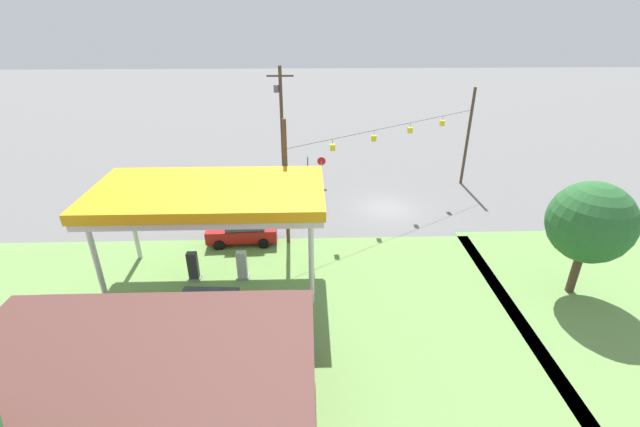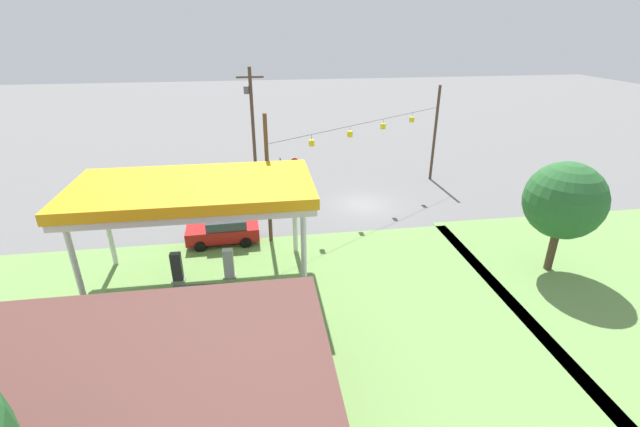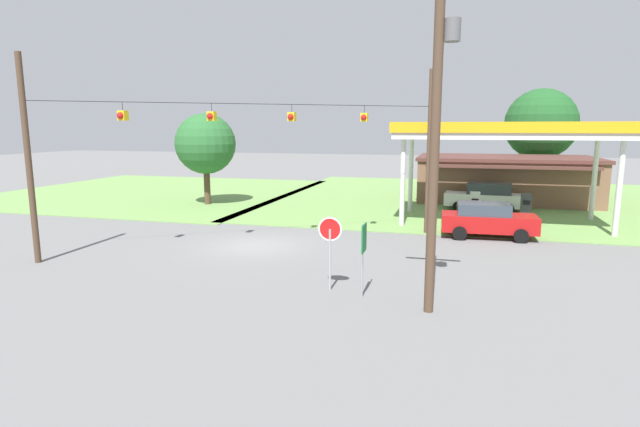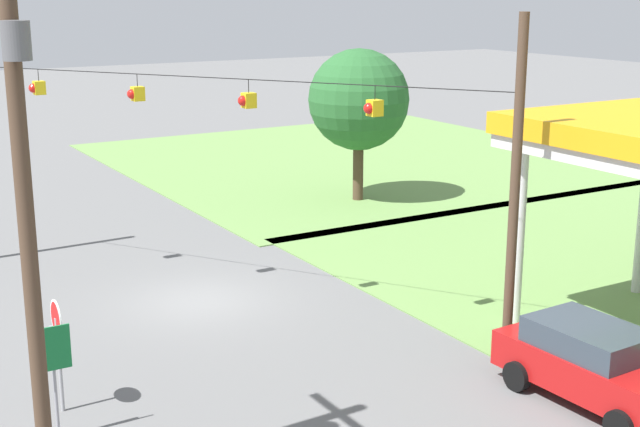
{
  "view_description": "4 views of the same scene",
  "coord_description": "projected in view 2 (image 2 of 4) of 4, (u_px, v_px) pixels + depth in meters",
  "views": [
    {
      "loc": [
        6.09,
        29.61,
        14.22
      ],
      "look_at": [
        5.3,
        4.15,
        1.7
      ],
      "focal_mm": 24.0,
      "sensor_mm": 36.0,
      "label": 1
    },
    {
      "loc": [
        7.9,
        29.87,
        13.03
      ],
      "look_at": [
        4.07,
        4.18,
        1.37
      ],
      "focal_mm": 24.0,
      "sensor_mm": 36.0,
      "label": 2
    },
    {
      "loc": [
        8.87,
        -20.84,
        5.4
      ],
      "look_at": [
        2.44,
        2.31,
        1.25
      ],
      "focal_mm": 28.0,
      "sensor_mm": 36.0,
      "label": 3
    },
    {
      "loc": [
        22.63,
        -9.4,
        8.76
      ],
      "look_at": [
        2.59,
        2.53,
        2.85
      ],
      "focal_mm": 50.0,
      "sensor_mm": 36.0,
      "label": 4
    }
  ],
  "objects": [
    {
      "name": "fuel_pump_far",
      "position": [
        177.0,
        268.0,
        23.17
      ],
      "size": [
        0.71,
        0.56,
        1.75
      ],
      "color": "gray",
      "rests_on": "ground"
    },
    {
      "name": "utility_pole_main",
      "position": [
        252.0,
        121.0,
        35.74
      ],
      "size": [
        2.2,
        0.44,
        9.79
      ],
      "color": "#4C3828",
      "rests_on": "ground"
    },
    {
      "name": "signal_span_gantry",
      "position": [
        366.0,
        148.0,
        31.51
      ],
      "size": [
        15.06,
        10.24,
        8.25
      ],
      "color": "#4C3828",
      "rests_on": "ground"
    },
    {
      "name": "car_at_pumps_front",
      "position": [
        224.0,
        230.0,
        27.26
      ],
      "size": [
        4.6,
        2.26,
        1.73
      ],
      "rotation": [
        0.0,
        0.0,
        0.04
      ],
      "color": "#AD1414",
      "rests_on": "ground"
    },
    {
      "name": "gas_station_canopy",
      "position": [
        193.0,
        192.0,
        21.58
      ],
      "size": [
        12.01,
        6.19,
        5.69
      ],
      "color": "silver",
      "rests_on": "ground"
    },
    {
      "name": "ground_plane",
      "position": [
        364.0,
        205.0,
        33.35
      ],
      "size": [
        160.0,
        160.0,
        0.0
      ],
      "primitive_type": "plane",
      "color": "slate"
    },
    {
      "name": "route_sign",
      "position": [
        280.0,
        165.0,
        36.9
      ],
      "size": [
        0.1,
        0.7,
        2.4
      ],
      "color": "gray",
      "rests_on": "ground"
    },
    {
      "name": "fuel_pump_near",
      "position": [
        229.0,
        264.0,
        23.55
      ],
      "size": [
        0.71,
        0.56,
        1.75
      ],
      "color": "gray",
      "rests_on": "ground"
    },
    {
      "name": "tree_west_verge",
      "position": [
        564.0,
        201.0,
        22.93
      ],
      "size": [
        4.2,
        4.2,
        6.39
      ],
      "color": "#4C3828",
      "rests_on": "ground"
    },
    {
      "name": "car_at_pumps_rear",
      "position": [
        207.0,
        310.0,
        19.59
      ],
      "size": [
        5.08,
        2.37,
        1.84
      ],
      "rotation": [
        0.0,
        0.0,
        3.07
      ],
      "color": "white",
      "rests_on": "ground"
    },
    {
      "name": "stop_sign_roadside",
      "position": [
        295.0,
        165.0,
        36.66
      ],
      "size": [
        0.8,
        0.08,
        2.5
      ],
      "rotation": [
        0.0,
        0.0,
        3.14
      ],
      "color": "#99999E",
      "rests_on": "ground"
    },
    {
      "name": "gas_station_store",
      "position": [
        142.0,
        394.0,
        14.31
      ],
      "size": [
        12.56,
        8.16,
        3.3
      ],
      "color": "brown",
      "rests_on": "ground"
    }
  ]
}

